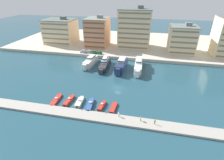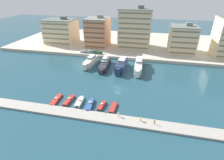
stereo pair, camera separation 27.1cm
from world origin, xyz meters
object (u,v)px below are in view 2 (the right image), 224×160
(motorboat_red_center_right, at_px, (113,108))
(car_green_mid_left, at_px, (94,52))
(yacht_ivory_far_left, at_px, (91,62))
(yacht_charcoal_left, at_px, (105,64))
(car_silver_left, at_px, (89,51))
(yacht_white_center_left, at_px, (139,65))
(motorboat_red_far_left, at_px, (56,100))
(motorboat_red_left, at_px, (69,100))
(pedestrian_far_side, at_px, (155,122))
(pedestrian_mid_deck, at_px, (118,114))
(car_silver_far_left, at_px, (84,51))
(motorboat_cream_mid_left, at_px, (79,102))
(pedestrian_near_edge, at_px, (140,118))
(motorboat_blue_center_left, at_px, (90,105))
(car_green_center_left, at_px, (99,52))
(motorboat_red_center, at_px, (102,106))
(yacht_navy_mid_left, at_px, (121,65))

(motorboat_red_center_right, height_order, car_green_mid_left, car_green_mid_left)
(yacht_ivory_far_left, distance_m, car_green_mid_left, 14.70)
(yacht_charcoal_left, bearing_deg, car_silver_left, 132.02)
(yacht_white_center_left, bearing_deg, yacht_ivory_far_left, 179.73)
(yacht_charcoal_left, distance_m, motorboat_red_far_left, 36.75)
(car_green_mid_left, bearing_deg, yacht_ivory_far_left, -80.07)
(motorboat_red_left, xyz_separation_m, pedestrian_far_side, (31.95, -6.63, 1.19))
(pedestrian_mid_deck, distance_m, pedestrian_far_side, 11.73)
(yacht_white_center_left, relative_size, car_silver_far_left, 5.27)
(motorboat_red_left, height_order, car_silver_left, car_silver_left)
(yacht_charcoal_left, bearing_deg, car_silver_far_left, 139.02)
(motorboat_cream_mid_left, distance_m, pedestrian_near_edge, 24.03)
(motorboat_blue_center_left, relative_size, car_silver_left, 1.94)
(motorboat_red_left, distance_m, car_green_mid_left, 50.90)
(motorboat_cream_mid_left, distance_m, pedestrian_mid_deck, 16.90)
(car_silver_left, relative_size, car_green_mid_left, 0.99)
(yacht_ivory_far_left, bearing_deg, pedestrian_near_edge, -53.74)
(motorboat_red_left, bearing_deg, car_green_mid_left, 96.56)
(motorboat_blue_center_left, bearing_deg, car_green_center_left, 102.31)
(motorboat_red_left, height_order, motorboat_blue_center_left, motorboat_blue_center_left)
(motorboat_red_center_right, bearing_deg, car_green_center_left, 111.31)
(car_silver_far_left, bearing_deg, car_green_center_left, -0.57)
(motorboat_red_center, xyz_separation_m, car_silver_left, (-22.52, 51.54, 2.26))
(yacht_navy_mid_left, bearing_deg, yacht_white_center_left, 14.13)
(yacht_white_center_left, distance_m, motorboat_red_center, 37.95)
(car_green_center_left, height_order, pedestrian_far_side, car_green_center_left)
(motorboat_cream_mid_left, distance_m, car_silver_far_left, 53.30)
(motorboat_red_left, height_order, pedestrian_mid_deck, pedestrian_mid_deck)
(motorboat_red_left, height_order, pedestrian_far_side, pedestrian_far_side)
(car_silver_far_left, bearing_deg, motorboat_cream_mid_left, -71.29)
(yacht_navy_mid_left, height_order, pedestrian_near_edge, yacht_navy_mid_left)
(motorboat_red_far_left, relative_size, pedestrian_near_edge, 5.18)
(yacht_charcoal_left, height_order, motorboat_red_center, yacht_charcoal_left)
(motorboat_cream_mid_left, height_order, car_green_center_left, car_green_center_left)
(yacht_navy_mid_left, bearing_deg, motorboat_red_center, -92.35)
(yacht_navy_mid_left, xyz_separation_m, pedestrian_mid_deck, (5.74, -39.08, -0.66))
(motorboat_red_far_left, distance_m, pedestrian_far_side, 37.56)
(motorboat_red_left, relative_size, motorboat_red_center, 1.22)
(motorboat_red_center, height_order, pedestrian_near_edge, pedestrian_near_edge)
(motorboat_red_left, relative_size, car_silver_far_left, 1.84)
(car_green_center_left, bearing_deg, motorboat_blue_center_left, -77.69)
(motorboat_cream_mid_left, distance_m, car_green_mid_left, 51.60)
(car_silver_left, distance_m, pedestrian_near_edge, 67.92)
(yacht_navy_mid_left, height_order, yacht_white_center_left, yacht_navy_mid_left)
(pedestrian_far_side, bearing_deg, motorboat_red_left, 168.27)
(motorboat_cream_mid_left, bearing_deg, car_green_center_left, 97.57)
(yacht_white_center_left, distance_m, motorboat_red_far_left, 46.31)
(yacht_navy_mid_left, relative_size, car_silver_left, 4.19)
(yacht_ivory_far_left, bearing_deg, car_green_mid_left, 99.93)
(yacht_white_center_left, relative_size, motorboat_red_center_right, 3.20)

